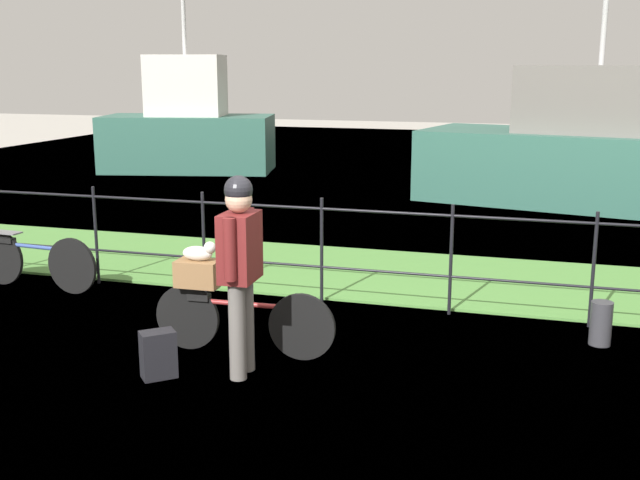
# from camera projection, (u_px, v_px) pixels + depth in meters

# --- Properties ---
(ground_plane) EXTENTS (60.00, 60.00, 0.00)m
(ground_plane) POSITION_uv_depth(u_px,v_px,m) (325.00, 392.00, 6.17)
(ground_plane) COLOR #B2ADA3
(grass_strip) EXTENTS (27.00, 2.40, 0.03)m
(grass_strip) POSITION_uv_depth(u_px,v_px,m) (406.00, 276.00, 9.51)
(grass_strip) COLOR #569342
(grass_strip) RESTS_ON ground
(harbor_water) EXTENTS (30.00, 30.00, 0.00)m
(harbor_water) POSITION_uv_depth(u_px,v_px,m) (468.00, 189.00, 16.20)
(harbor_water) COLOR #426684
(harbor_water) RESTS_ON ground
(iron_fence) EXTENTS (18.04, 0.04, 1.16)m
(iron_fence) POSITION_uv_depth(u_px,v_px,m) (385.00, 248.00, 8.14)
(iron_fence) COLOR black
(iron_fence) RESTS_ON ground
(bicycle_main) EXTENTS (1.68, 0.17, 0.60)m
(bicycle_main) POSITION_uv_depth(u_px,v_px,m) (241.00, 319.00, 6.92)
(bicycle_main) COLOR black
(bicycle_main) RESTS_ON ground
(wooden_crate) EXTENTS (0.40, 0.25, 0.24)m
(wooden_crate) POSITION_uv_depth(u_px,v_px,m) (198.00, 273.00, 6.93)
(wooden_crate) COLOR olive
(wooden_crate) RESTS_ON bicycle_main
(terrier_dog) EXTENTS (0.32, 0.15, 0.18)m
(terrier_dog) POSITION_uv_depth(u_px,v_px,m) (200.00, 252.00, 6.88)
(terrier_dog) COLOR silver
(terrier_dog) RESTS_ON wooden_crate
(cyclist_person) EXTENTS (0.27, 0.54, 1.68)m
(cyclist_person) POSITION_uv_depth(u_px,v_px,m) (240.00, 258.00, 6.30)
(cyclist_person) COLOR slate
(cyclist_person) RESTS_ON ground
(backpack_on_paving) EXTENTS (0.33, 0.32, 0.40)m
(backpack_on_paving) POSITION_uv_depth(u_px,v_px,m) (158.00, 354.00, 6.42)
(backpack_on_paving) COLOR black
(backpack_on_paving) RESTS_ON ground
(mooring_bollard) EXTENTS (0.20, 0.20, 0.41)m
(mooring_bollard) POSITION_uv_depth(u_px,v_px,m) (601.00, 323.00, 7.17)
(mooring_bollard) COLOR #38383D
(mooring_bollard) RESTS_ON ground
(bicycle_parked) EXTENTS (1.68, 0.24, 0.64)m
(bicycle_parked) POSITION_uv_depth(u_px,v_px,m) (34.00, 260.00, 8.96)
(bicycle_parked) COLOR black
(bicycle_parked) RESTS_ON ground
(moored_boat_near) EXTENTS (4.36, 2.70, 4.38)m
(moored_boat_near) POSITION_uv_depth(u_px,v_px,m) (188.00, 129.00, 18.87)
(moored_boat_near) COLOR #336656
(moored_boat_near) RESTS_ON ground
(moored_boat_mid) EXTENTS (6.59, 3.58, 4.14)m
(moored_boat_mid) POSITION_uv_depth(u_px,v_px,m) (594.00, 154.00, 14.21)
(moored_boat_mid) COLOR #336656
(moored_boat_mid) RESTS_ON ground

